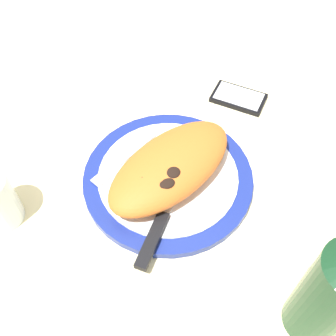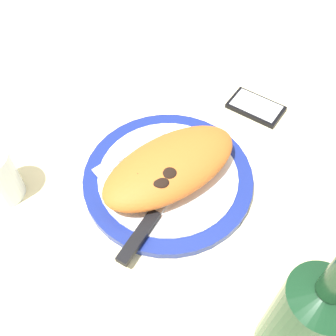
{
  "view_description": "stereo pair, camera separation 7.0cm",
  "coord_description": "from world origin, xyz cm",
  "px_view_note": "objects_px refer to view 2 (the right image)",
  "views": [
    {
      "loc": [
        31.33,
        27.63,
        59.93
      ],
      "look_at": [
        0.0,
        0.0,
        3.88
      ],
      "focal_mm": 42.85,
      "sensor_mm": 36.0,
      "label": 1
    },
    {
      "loc": [
        26.29,
        32.46,
        59.93
      ],
      "look_at": [
        0.0,
        0.0,
        3.88
      ],
      "focal_mm": 42.85,
      "sensor_mm": 36.0,
      "label": 2
    }
  ],
  "objects_px": {
    "smartphone": "(256,107)",
    "wine_bottle": "(304,319)",
    "plate": "(168,178)",
    "calzone": "(168,168)",
    "fork": "(123,157)",
    "knife": "(150,221)"
  },
  "relations": [
    {
      "from": "wine_bottle",
      "to": "fork",
      "type": "bearing_deg",
      "value": -91.23
    },
    {
      "from": "plate",
      "to": "calzone",
      "type": "distance_m",
      "value": 0.04
    },
    {
      "from": "knife",
      "to": "smartphone",
      "type": "relative_size",
      "value": 1.91
    },
    {
      "from": "calzone",
      "to": "fork",
      "type": "relative_size",
      "value": 1.75
    },
    {
      "from": "knife",
      "to": "fork",
      "type": "bearing_deg",
      "value": -107.11
    },
    {
      "from": "fork",
      "to": "calzone",
      "type": "bearing_deg",
      "value": 112.21
    },
    {
      "from": "knife",
      "to": "smartphone",
      "type": "height_order",
      "value": "knife"
    },
    {
      "from": "calzone",
      "to": "knife",
      "type": "xyz_separation_m",
      "value": [
        0.08,
        0.05,
        -0.03
      ]
    },
    {
      "from": "fork",
      "to": "smartphone",
      "type": "xyz_separation_m",
      "value": [
        -0.3,
        0.05,
        -0.02
      ]
    },
    {
      "from": "smartphone",
      "to": "wine_bottle",
      "type": "xyz_separation_m",
      "value": [
        0.31,
        0.34,
        0.11
      ]
    },
    {
      "from": "smartphone",
      "to": "wine_bottle",
      "type": "height_order",
      "value": "wine_bottle"
    },
    {
      "from": "plate",
      "to": "knife",
      "type": "distance_m",
      "value": 0.1
    },
    {
      "from": "calzone",
      "to": "fork",
      "type": "height_order",
      "value": "calzone"
    },
    {
      "from": "fork",
      "to": "smartphone",
      "type": "height_order",
      "value": "fork"
    },
    {
      "from": "smartphone",
      "to": "calzone",
      "type": "bearing_deg",
      "value": 7.22
    },
    {
      "from": "calzone",
      "to": "smartphone",
      "type": "height_order",
      "value": "calzone"
    },
    {
      "from": "calzone",
      "to": "fork",
      "type": "bearing_deg",
      "value": -67.79
    },
    {
      "from": "knife",
      "to": "smartphone",
      "type": "bearing_deg",
      "value": -166.21
    },
    {
      "from": "fork",
      "to": "smartphone",
      "type": "relative_size",
      "value": 1.23
    },
    {
      "from": "smartphone",
      "to": "wine_bottle",
      "type": "distance_m",
      "value": 0.47
    },
    {
      "from": "plate",
      "to": "wine_bottle",
      "type": "xyz_separation_m",
      "value": [
        0.05,
        0.32,
        0.1
      ]
    },
    {
      "from": "plate",
      "to": "knife",
      "type": "bearing_deg",
      "value": 34.27
    }
  ]
}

